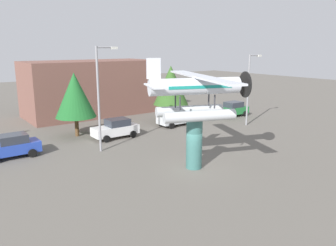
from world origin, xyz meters
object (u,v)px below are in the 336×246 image
(tree_center_back, at_px, (171,85))
(car_distant_green, at_px, (232,109))
(car_mid_white, at_px, (116,128))
(storefront_building, at_px, (91,88))
(display_pedestal, at_px, (194,143))
(floatplane_monument, at_px, (197,93))
(streetlight_primary, at_px, (100,92))
(tree_east, at_px, (75,95))
(car_near_blue, at_px, (11,146))
(streetlight_secondary, at_px, (250,84))
(car_far_silver, at_px, (177,117))

(tree_center_back, bearing_deg, car_distant_green, -15.04)
(car_mid_white, relative_size, storefront_building, 0.27)
(display_pedestal, relative_size, floatplane_monument, 0.35)
(car_distant_green, xyz_separation_m, storefront_building, (-12.90, 11.39, 2.40))
(streetlight_primary, distance_m, tree_east, 5.67)
(floatplane_monument, distance_m, tree_center_back, 14.77)
(floatplane_monument, bearing_deg, tree_east, 124.96)
(display_pedestal, xyz_separation_m, streetlight_primary, (-3.32, 7.34, 3.01))
(car_near_blue, xyz_separation_m, storefront_building, (11.96, 12.11, 2.40))
(display_pedestal, bearing_deg, car_distant_green, 34.87)
(car_mid_white, distance_m, tree_east, 4.82)
(car_near_blue, height_order, streetlight_primary, streetlight_primary)
(floatplane_monument, bearing_deg, storefront_building, 104.72)
(car_mid_white, xyz_separation_m, streetlight_secondary, (13.83, -3.71, 3.45))
(car_mid_white, bearing_deg, car_far_silver, -175.22)
(storefront_building, bearing_deg, car_mid_white, -103.96)
(car_far_silver, distance_m, storefront_building, 12.32)
(streetlight_secondary, bearing_deg, car_distant_green, 63.96)
(display_pedestal, height_order, car_far_silver, display_pedestal)
(car_mid_white, height_order, streetlight_secondary, streetlight_secondary)
(car_mid_white, bearing_deg, tree_center_back, -163.34)
(car_mid_white, distance_m, streetlight_secondary, 14.73)
(car_near_blue, height_order, tree_center_back, tree_center_back)
(storefront_building, relative_size, tree_center_back, 2.49)
(tree_center_back, bearing_deg, car_far_silver, -105.72)
(floatplane_monument, distance_m, streetlight_primary, 8.15)
(display_pedestal, bearing_deg, car_far_silver, 57.08)
(tree_center_back, bearing_deg, car_near_blue, -170.80)
(display_pedestal, height_order, storefront_building, storefront_building)
(car_near_blue, bearing_deg, car_mid_white, -177.81)
(floatplane_monument, relative_size, streetlight_secondary, 1.37)
(car_near_blue, bearing_deg, car_far_silver, -176.62)
(car_mid_white, distance_m, streetlight_primary, 5.56)
(car_mid_white, height_order, streetlight_primary, streetlight_primary)
(car_near_blue, relative_size, tree_east, 0.71)
(car_near_blue, distance_m, tree_center_back, 17.69)
(floatplane_monument, height_order, car_near_blue, floatplane_monument)
(car_near_blue, xyz_separation_m, streetlight_secondary, (22.86, -3.37, 3.45))
(car_distant_green, bearing_deg, streetlight_secondary, 63.96)
(streetlight_secondary, height_order, storefront_building, streetlight_secondary)
(car_distant_green, relative_size, streetlight_primary, 0.51)
(car_near_blue, bearing_deg, storefront_building, -134.64)
(storefront_building, bearing_deg, tree_east, -121.57)
(car_near_blue, distance_m, car_far_silver, 16.70)
(car_near_blue, xyz_separation_m, tree_east, (6.39, 3.04, 2.99))
(car_near_blue, height_order, streetlight_secondary, streetlight_secondary)
(floatplane_monument, height_order, streetlight_secondary, floatplane_monument)
(car_far_silver, relative_size, streetlight_primary, 0.51)
(floatplane_monument, bearing_deg, streetlight_primary, 135.42)
(car_distant_green, height_order, streetlight_secondary, streetlight_secondary)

